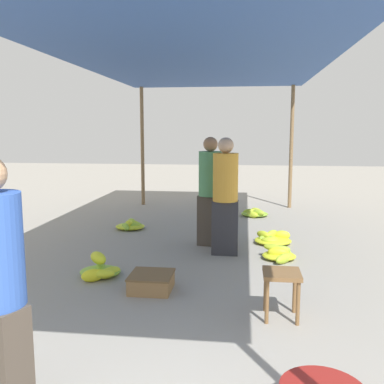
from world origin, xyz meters
TOP-DOWN VIEW (x-y plane):
  - canopy_post_back_left at (-1.67, 8.41)m, footprint 0.08×0.08m
  - canopy_post_back_right at (1.67, 8.41)m, footprint 0.08×0.08m
  - canopy_tarp at (0.00, 4.36)m, footprint 3.75×8.51m
  - stool at (1.02, 2.61)m, footprint 0.34×0.34m
  - banana_pile_left_0 at (-1.01, 3.49)m, footprint 0.52×0.56m
  - banana_pile_left_1 at (-1.30, 5.93)m, footprint 0.51×0.55m
  - banana_pile_right_0 at (1.10, 5.25)m, footprint 0.56×0.49m
  - banana_pile_right_1 at (1.15, 4.43)m, footprint 0.47×0.52m
  - banana_pile_right_2 at (0.88, 7.33)m, footprint 0.54×0.67m
  - crate_near at (-0.32, 3.14)m, footprint 0.46×0.46m
  - shopper_walking_mid at (0.16, 5.06)m, footprint 0.39×0.39m
  - shopper_walking_far at (0.41, 4.61)m, footprint 0.36×0.35m

SIDE VIEW (x-z plane):
  - banana_pile_right_2 at x=0.88m, z-range -0.02..0.15m
  - banana_pile_left_1 at x=-1.30m, z-range -0.02..0.15m
  - banana_pile_right_0 at x=1.10m, z-range -0.02..0.17m
  - banana_pile_right_1 at x=1.15m, z-range -0.02..0.18m
  - banana_pile_left_0 at x=-1.01m, z-range -0.07..0.23m
  - crate_near at x=-0.32m, z-range 0.00..0.19m
  - stool at x=1.02m, z-range 0.13..0.58m
  - shopper_walking_mid at x=0.16m, z-range 0.03..1.66m
  - shopper_walking_far at x=0.41m, z-range 0.03..1.66m
  - canopy_post_back_left at x=-1.67m, z-range 0.00..2.69m
  - canopy_post_back_right at x=1.67m, z-range 0.00..2.69m
  - canopy_tarp at x=0.00m, z-range 2.69..2.73m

